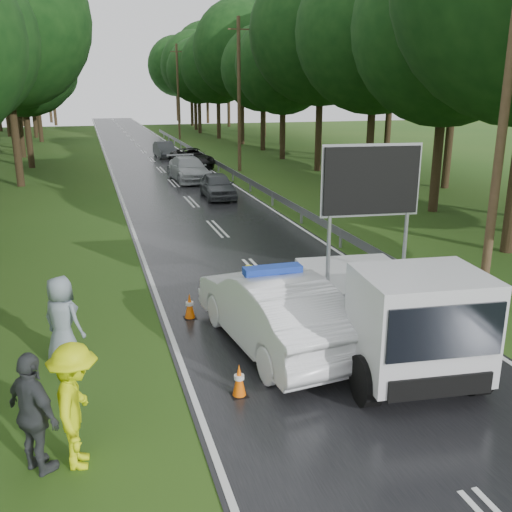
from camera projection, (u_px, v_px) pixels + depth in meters
name	position (u px, v px, depth m)	size (l,w,h in m)	color
ground	(338.00, 356.00, 12.43)	(160.00, 160.00, 0.00)	#254D16
road	(161.00, 170.00, 40.00)	(7.00, 140.00, 0.02)	black
guardrail	(213.00, 161.00, 40.54)	(0.12, 60.06, 0.70)	gray
utility_pole_near	(505.00, 111.00, 14.23)	(1.40, 0.24, 10.00)	#453420
utility_pole_mid	(239.00, 95.00, 38.12)	(1.40, 0.24, 10.00)	#453420
utility_pole_far	(178.00, 92.00, 62.02)	(1.40, 0.24, 10.00)	#453420
police_sedan	(272.00, 310.00, 12.70)	(2.44, 5.40, 1.89)	white
work_truck	(390.00, 309.00, 11.88)	(2.96, 5.74, 4.41)	gray
barrier	(319.00, 305.00, 13.10)	(2.63, 0.42, 1.09)	#E1EC0C
officer	(248.00, 297.00, 13.63)	(0.59, 0.39, 1.62)	#F9F70D
civilian	(380.00, 306.00, 12.98)	(0.83, 0.64, 1.70)	#17389B
bystander_left	(76.00, 406.00, 8.61)	(1.31, 0.75, 2.02)	#DEF30D
bystander_mid	(34.00, 414.00, 8.46)	(1.15, 0.48, 1.96)	#383B3F
bystander_right	(62.00, 321.00, 11.87)	(0.94, 0.61, 1.93)	gray
queue_car_first	(217.00, 185.00, 29.89)	(1.54, 3.83, 1.30)	#45494D
queue_car_second	(189.00, 169.00, 35.26)	(2.04, 5.01, 1.45)	#AEB1B6
queue_car_third	(192.00, 158.00, 41.14)	(2.23, 4.85, 1.35)	black
queue_car_fourth	(165.00, 149.00, 47.02)	(1.35, 3.88, 1.28)	#3B3F43
cone_near_left	(239.00, 381.00, 10.74)	(0.32, 0.32, 0.67)	black
cone_center	(308.00, 308.00, 14.19)	(0.33, 0.33, 0.71)	black
cone_far	(340.00, 297.00, 14.94)	(0.34, 0.34, 0.72)	black
cone_left_mid	(190.00, 306.00, 14.35)	(0.32, 0.32, 0.68)	black
cone_right	(350.00, 271.00, 17.12)	(0.31, 0.31, 0.66)	black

